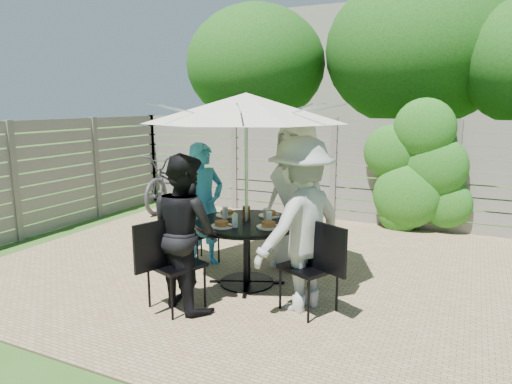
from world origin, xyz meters
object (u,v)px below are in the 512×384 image
at_px(glass_front, 235,221).
at_px(coffee_cup, 267,215).
at_px(plate_front, 222,225).
at_px(plate_right, 268,225).
at_px(glass_right, 269,218).
at_px(chair_right, 310,285).
at_px(chair_front, 175,282).
at_px(glass_left, 225,213).
at_px(chair_left, 199,245).
at_px(syrup_jug, 246,213).
at_px(person_front, 185,232).
at_px(plate_back, 269,214).
at_px(person_right, 301,225).
at_px(chair_back, 303,245).
at_px(person_back, 297,196).
at_px(patio_table, 247,241).
at_px(umbrella, 246,108).
at_px(person_left, 204,206).
at_px(plate_left, 227,214).
at_px(bicycle, 176,181).

relative_size(glass_front, coffee_cup, 1.17).
height_order(plate_front, plate_right, same).
bearing_deg(glass_right, glass_front, -135.34).
distance_m(chair_right, glass_right, 0.90).
distance_m(chair_front, glass_left, 1.05).
relative_size(chair_left, glass_left, 6.15).
height_order(chair_right, syrup_jug, chair_right).
distance_m(person_front, plate_right, 0.90).
relative_size(plate_back, plate_front, 1.00).
relative_size(person_right, plate_right, 6.84).
distance_m(glass_left, glass_right, 0.56).
distance_m(chair_back, plate_front, 1.42).
bearing_deg(glass_left, chair_left, 149.28).
bearing_deg(coffee_cup, person_front, -117.78).
height_order(plate_front, glass_right, glass_right).
relative_size(plate_front, plate_right, 1.00).
bearing_deg(chair_back, glass_front, -0.84).
distance_m(plate_front, glass_right, 0.53).
xyz_separation_m(person_back, person_front, (-0.63, -1.54, -0.14)).
bearing_deg(person_front, glass_right, -105.52).
distance_m(patio_table, plate_front, 0.44).
bearing_deg(person_front, patio_table, -90.00).
bearing_deg(glass_front, coffee_cup, 68.24).
bearing_deg(person_front, umbrella, -90.00).
distance_m(person_back, plate_front, 1.20).
bearing_deg(person_back, umbrella, -90.00).
relative_size(person_left, plate_left, 6.19).
xyz_separation_m(patio_table, person_left, (-0.77, 0.32, 0.27)).
height_order(patio_table, coffee_cup, coffee_cup).
xyz_separation_m(chair_front, plate_left, (0.03, 1.03, 0.50)).
distance_m(plate_back, glass_right, 0.37).
relative_size(glass_front, bicycle, 0.07).
xyz_separation_m(person_front, plate_left, (-0.02, 0.90, -0.01)).
xyz_separation_m(plate_back, glass_right, (0.14, -0.33, 0.05)).
bearing_deg(glass_front, plate_front, -158.60).
height_order(chair_back, chair_front, chair_front).
bearing_deg(plate_front, syrup_jug, 75.98).
distance_m(patio_table, plate_right, 0.44).
relative_size(chair_front, plate_left, 3.75).
distance_m(person_left, plate_left, 0.47).
bearing_deg(umbrella, syrup_jug, 117.85).
relative_size(person_right, glass_right, 12.70).
distance_m(plate_back, plate_left, 0.51).
bearing_deg(coffee_cup, chair_front, -117.12).
height_order(chair_right, glass_front, chair_right).
bearing_deg(plate_front, plate_back, 67.66).
xyz_separation_m(plate_right, glass_left, (-0.61, 0.14, 0.05)).
xyz_separation_m(chair_left, person_right, (1.66, -0.68, 0.63)).
bearing_deg(person_front, coffee_cup, -95.44).
bearing_deg(umbrella, chair_back, 67.75).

